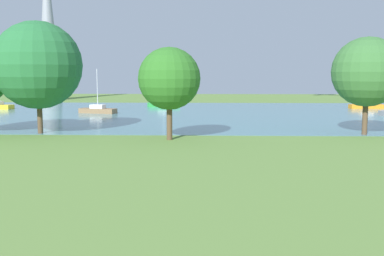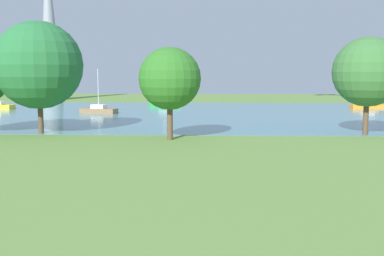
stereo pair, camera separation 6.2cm
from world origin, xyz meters
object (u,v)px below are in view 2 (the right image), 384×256
object	(u,v)px
tree_east_near	(38,65)
sailboat_orange	(368,105)
tree_east_far	(170,79)
electricity_pylon	(49,23)
sailboat_brown	(99,110)
tree_west_near	(368,72)
sailboat_green	(165,104)

from	to	relation	value
tree_east_near	sailboat_orange	bearing A→B (deg)	36.56
tree_east_far	electricity_pylon	size ratio (longest dim) A/B	0.25
sailboat_brown	tree_west_near	distance (m)	33.59
tree_east_far	electricity_pylon	world-z (taller)	electricity_pylon
sailboat_brown	sailboat_orange	xyz separation A→B (m)	(37.08, 8.59, 0.01)
sailboat_orange	tree_east_near	distance (m)	46.89
tree_east_near	tree_east_far	size ratio (longest dim) A/B	1.33
sailboat_brown	tree_west_near	bearing A→B (deg)	-35.01
sailboat_orange	tree_west_near	xyz separation A→B (m)	(-9.86, -27.67, 4.79)
sailboat_green	tree_east_far	bearing A→B (deg)	-83.80
tree_east_near	tree_west_near	xyz separation A→B (m)	(27.56, 0.09, -0.57)
sailboat_orange	sailboat_green	world-z (taller)	sailboat_orange
tree_east_far	tree_west_near	world-z (taller)	tree_west_near
electricity_pylon	sailboat_orange	bearing A→B (deg)	-19.79
sailboat_orange	electricity_pylon	world-z (taller)	electricity_pylon
sailboat_orange	tree_west_near	distance (m)	29.76
sailboat_green	tree_west_near	world-z (taller)	tree_west_near
sailboat_brown	sailboat_green	size ratio (longest dim) A/B	1.01
tree_east_near	sailboat_green	bearing A→B (deg)	75.97
sailboat_brown	tree_east_near	bearing A→B (deg)	-91.00
tree_west_near	electricity_pylon	world-z (taller)	electricity_pylon
sailboat_green	electricity_pylon	world-z (taller)	electricity_pylon
sailboat_brown	electricity_pylon	world-z (taller)	electricity_pylon
sailboat_brown	sailboat_orange	bearing A→B (deg)	13.04
tree_east_near	electricity_pylon	bearing A→B (deg)	108.23
sailboat_green	tree_east_far	world-z (taller)	tree_east_far
sailboat_orange	tree_east_near	bearing A→B (deg)	-143.44
electricity_pylon	sailboat_brown	bearing A→B (deg)	-60.30
sailboat_green	tree_west_near	bearing A→B (deg)	-57.08
sailboat_brown	tree_west_near	xyz separation A→B (m)	(27.23, -19.08, 4.79)
tree_west_near	electricity_pylon	bearing A→B (deg)	132.63
tree_east_far	tree_west_near	bearing A→B (deg)	11.72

